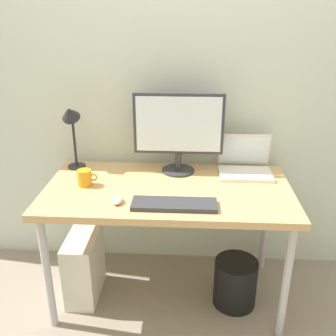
# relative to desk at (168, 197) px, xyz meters

# --- Properties ---
(ground_plane) EXTENTS (6.00, 6.00, 0.00)m
(ground_plane) POSITION_rel_desk_xyz_m (0.00, 0.00, -0.69)
(ground_plane) COLOR gray
(back_wall) EXTENTS (4.40, 0.04, 2.60)m
(back_wall) POSITION_rel_desk_xyz_m (0.00, 0.43, 0.61)
(back_wall) COLOR silver
(back_wall) RESTS_ON ground_plane
(desk) EXTENTS (1.41, 0.73, 0.75)m
(desk) POSITION_rel_desk_xyz_m (0.00, 0.00, 0.00)
(desk) COLOR tan
(desk) RESTS_ON ground_plane
(monitor) EXTENTS (0.54, 0.20, 0.49)m
(monitor) POSITION_rel_desk_xyz_m (0.05, 0.23, 0.34)
(monitor) COLOR #333338
(monitor) RESTS_ON desk
(laptop) EXTENTS (0.32, 0.26, 0.23)m
(laptop) POSITION_rel_desk_xyz_m (0.46, 0.25, 0.12)
(laptop) COLOR silver
(laptop) RESTS_ON desk
(desk_lamp) EXTENTS (0.11, 0.16, 0.43)m
(desk_lamp) POSITION_rel_desk_xyz_m (-0.60, 0.24, 0.37)
(desk_lamp) COLOR #232328
(desk_lamp) RESTS_ON desk
(keyboard) EXTENTS (0.44, 0.14, 0.02)m
(keyboard) POSITION_rel_desk_xyz_m (0.05, -0.23, 0.08)
(keyboard) COLOR #333338
(keyboard) RESTS_ON desk
(mouse) EXTENTS (0.06, 0.09, 0.03)m
(mouse) POSITION_rel_desk_xyz_m (-0.25, -0.21, 0.08)
(mouse) COLOR silver
(mouse) RESTS_ON desk
(coffee_mug) EXTENTS (0.12, 0.08, 0.10)m
(coffee_mug) POSITION_rel_desk_xyz_m (-0.48, 0.00, 0.11)
(coffee_mug) COLOR orange
(coffee_mug) RESTS_ON desk
(computer_tower) EXTENTS (0.18, 0.36, 0.42)m
(computer_tower) POSITION_rel_desk_xyz_m (-0.52, -0.03, -0.48)
(computer_tower) COLOR silver
(computer_tower) RESTS_ON ground_plane
(wastebasket) EXTENTS (0.26, 0.26, 0.30)m
(wastebasket) POSITION_rel_desk_xyz_m (0.41, -0.06, -0.54)
(wastebasket) COLOR black
(wastebasket) RESTS_ON ground_plane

